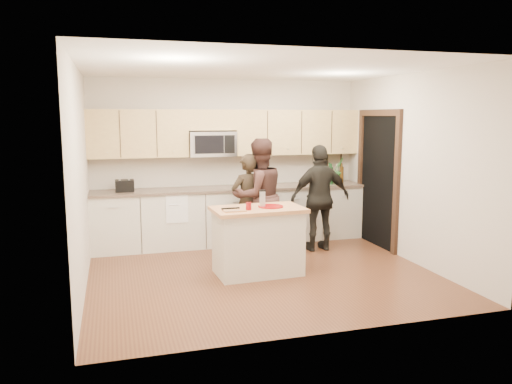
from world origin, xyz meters
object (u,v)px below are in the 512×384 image
object	(u,v)px
woman_left	(248,203)
island	(258,241)
woman_center	(259,196)
toaster	(125,186)
woman_right	(320,198)

from	to	relation	value
woman_left	island	bearing A→B (deg)	66.18
island	woman_center	world-z (taller)	woman_center
toaster	woman_left	size ratio (longest dim) A/B	0.18
woman_center	woman_right	world-z (taller)	woman_center
toaster	woman_left	xyz separation A→B (m)	(1.81, -0.58, -0.27)
island	toaster	bearing A→B (deg)	131.76
woman_left	woman_right	size ratio (longest dim) A/B	0.92
island	woman_center	distance (m)	1.15
woman_left	woman_right	world-z (taller)	woman_right
woman_left	woman_right	bearing A→B (deg)	153.11
woman_right	island	bearing A→B (deg)	33.62
woman_right	woman_center	bearing A→B (deg)	-9.19
woman_center	woman_right	size ratio (longest dim) A/B	1.06
island	woman_left	xyz separation A→B (m)	(0.15, 1.10, 0.31)
island	woman_center	size ratio (longest dim) A/B	0.70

